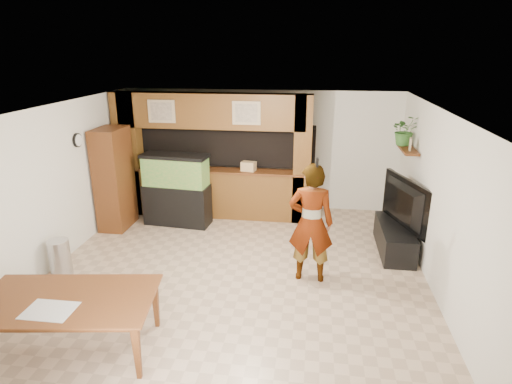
# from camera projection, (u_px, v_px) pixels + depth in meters

# --- Properties ---
(floor) EXTENTS (6.50, 6.50, 0.00)m
(floor) POSITION_uv_depth(u_px,v_px,m) (235.00, 276.00, 6.81)
(floor) COLOR tan
(floor) RESTS_ON ground
(ceiling) EXTENTS (6.50, 6.50, 0.00)m
(ceiling) POSITION_uv_depth(u_px,v_px,m) (232.00, 111.00, 5.98)
(ceiling) COLOR white
(ceiling) RESTS_ON wall_back
(wall_back) EXTENTS (6.00, 0.00, 6.00)m
(wall_back) POSITION_uv_depth(u_px,v_px,m) (261.00, 150.00, 9.44)
(wall_back) COLOR silver
(wall_back) RESTS_ON floor
(wall_left) EXTENTS (0.00, 6.50, 6.50)m
(wall_left) POSITION_uv_depth(u_px,v_px,m) (47.00, 190.00, 6.78)
(wall_left) COLOR silver
(wall_left) RESTS_ON floor
(wall_right) EXTENTS (0.00, 6.50, 6.50)m
(wall_right) POSITION_uv_depth(u_px,v_px,m) (443.00, 209.00, 6.01)
(wall_right) COLOR silver
(wall_right) RESTS_ON floor
(partition) EXTENTS (4.20, 0.99, 2.60)m
(partition) POSITION_uv_depth(u_px,v_px,m) (212.00, 154.00, 8.99)
(partition) COLOR brown
(partition) RESTS_ON floor
(wall_clock) EXTENTS (0.05, 0.25, 0.25)m
(wall_clock) POSITION_uv_depth(u_px,v_px,m) (78.00, 140.00, 7.52)
(wall_clock) COLOR black
(wall_clock) RESTS_ON wall_left
(wall_shelf) EXTENTS (0.25, 0.90, 0.04)m
(wall_shelf) POSITION_uv_depth(u_px,v_px,m) (408.00, 149.00, 7.73)
(wall_shelf) COLOR brown
(wall_shelf) RESTS_ON wall_right
(pantry_cabinet) EXTENTS (0.50, 0.82, 2.00)m
(pantry_cabinet) POSITION_uv_depth(u_px,v_px,m) (114.00, 179.00, 8.39)
(pantry_cabinet) COLOR brown
(pantry_cabinet) RESTS_ON floor
(trash_can) EXTENTS (0.33, 0.33, 0.61)m
(trash_can) POSITION_uv_depth(u_px,v_px,m) (60.00, 258.00, 6.73)
(trash_can) COLOR #B2B2B7
(trash_can) RESTS_ON floor
(aquarium) EXTENTS (1.32, 0.49, 1.46)m
(aquarium) POSITION_uv_depth(u_px,v_px,m) (177.00, 190.00, 8.61)
(aquarium) COLOR black
(aquarium) RESTS_ON floor
(tv_stand) EXTENTS (0.53, 1.43, 0.48)m
(tv_stand) POSITION_uv_depth(u_px,v_px,m) (394.00, 238.00, 7.57)
(tv_stand) COLOR black
(tv_stand) RESTS_ON floor
(television) EXTENTS (0.66, 1.45, 0.85)m
(television) POSITION_uv_depth(u_px,v_px,m) (398.00, 203.00, 7.36)
(television) COLOR black
(television) RESTS_ON tv_stand
(photo_frame) EXTENTS (0.06, 0.17, 0.22)m
(photo_frame) POSITION_uv_depth(u_px,v_px,m) (410.00, 144.00, 7.54)
(photo_frame) COLOR tan
(photo_frame) RESTS_ON wall_shelf
(potted_plant) EXTENTS (0.59, 0.54, 0.56)m
(potted_plant) POSITION_uv_depth(u_px,v_px,m) (405.00, 130.00, 7.88)
(potted_plant) COLOR #316428
(potted_plant) RESTS_ON wall_shelf
(person) EXTENTS (0.69, 0.46, 1.87)m
(person) POSITION_uv_depth(u_px,v_px,m) (311.00, 223.00, 6.44)
(person) COLOR #8C724D
(person) RESTS_ON floor
(microphone) EXTENTS (0.04, 0.11, 0.17)m
(microphone) POSITION_uv_depth(u_px,v_px,m) (317.00, 163.00, 5.97)
(microphone) COLOR black
(microphone) RESTS_ON person
(dining_table) EXTENTS (2.16, 1.40, 0.71)m
(dining_table) POSITION_uv_depth(u_px,v_px,m) (69.00, 327.00, 4.99)
(dining_table) COLOR brown
(dining_table) RESTS_ON floor
(newspaper_a) EXTENTS (0.54, 0.39, 0.01)m
(newspaper_a) POSITION_uv_depth(u_px,v_px,m) (50.00, 310.00, 4.69)
(newspaper_a) COLOR silver
(newspaper_a) RESTS_ON dining_table
(counter_box) EXTENTS (0.32, 0.25, 0.19)m
(counter_box) POSITION_uv_depth(u_px,v_px,m) (249.00, 166.00, 8.76)
(counter_box) COLOR tan
(counter_box) RESTS_ON partition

